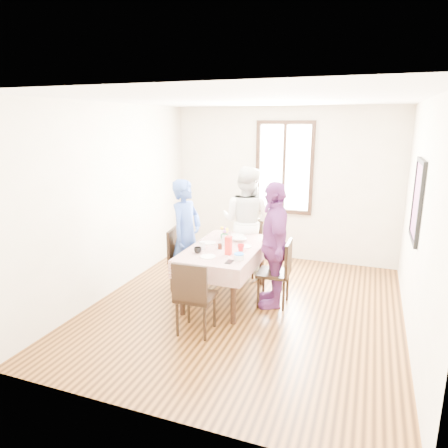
{
  "coord_description": "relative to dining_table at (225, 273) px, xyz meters",
  "views": [
    {
      "loc": [
        1.45,
        -4.79,
        2.45
      ],
      "look_at": [
        -0.36,
        0.15,
        1.1
      ],
      "focal_mm": 32.33,
      "sensor_mm": 36.0,
      "label": 1
    }
  ],
  "objects": [
    {
      "name": "flower_bunch",
      "position": [
        -0.04,
        0.06,
        0.59
      ],
      "size": [
        0.09,
        0.09,
        0.1
      ],
      "primitive_type": null,
      "color": "yellow",
      "rests_on": "flower_vase"
    },
    {
      "name": "mug_flag",
      "position": [
        0.26,
        -0.1,
        0.43
      ],
      "size": [
        0.14,
        0.14,
        0.09
      ],
      "primitive_type": "imported",
      "rotation": [
        0.0,
        0.0,
        0.66
      ],
      "color": "red",
      "rests_on": "tablecloth"
    },
    {
      "name": "drinking_glass",
      "position": [
        -0.25,
        -0.22,
        0.44
      ],
      "size": [
        0.08,
        0.08,
        0.11
      ],
      "primitive_type": "cylinder",
      "color": "silver",
      "rests_on": "tablecloth"
    },
    {
      "name": "flower_vase",
      "position": [
        -0.04,
        0.06,
        0.46
      ],
      "size": [
        0.07,
        0.07,
        0.15
      ],
      "primitive_type": "cylinder",
      "color": "silver",
      "rests_on": "tablecloth"
    },
    {
      "name": "butter_tub",
      "position": [
        0.34,
        -0.43,
        0.42
      ],
      "size": [
        0.14,
        0.14,
        0.07
      ],
      "primitive_type": "cylinder",
      "color": "white",
      "rests_on": "tablecloth"
    },
    {
      "name": "plate_left",
      "position": [
        -0.28,
        0.08,
        0.39
      ],
      "size": [
        0.2,
        0.2,
        0.01
      ],
      "primitive_type": "cylinder",
      "color": "white",
      "rests_on": "tablecloth"
    },
    {
      "name": "chair_near",
      "position": [
        0.0,
        -1.0,
        0.08
      ],
      "size": [
        0.44,
        0.44,
        0.91
      ],
      "primitive_type": "cube",
      "rotation": [
        0.0,
        0.0,
        0.04
      ],
      "color": "black",
      "rests_on": "ground"
    },
    {
      "name": "ground",
      "position": [
        0.36,
        -0.2,
        -0.38
      ],
      "size": [
        4.5,
        4.5,
        0.0
      ],
      "primitive_type": "plane",
      "color": "black",
      "rests_on": "ground"
    },
    {
      "name": "chair_left",
      "position": [
        -0.68,
        0.14,
        0.08
      ],
      "size": [
        0.48,
        0.48,
        0.91
      ],
      "primitive_type": "cube",
      "rotation": [
        0.0,
        0.0,
        -1.42
      ],
      "color": "black",
      "rests_on": "ground"
    },
    {
      "name": "person_right",
      "position": [
        0.66,
        0.05,
        0.48
      ],
      "size": [
        0.73,
        1.08,
        1.7
      ],
      "primitive_type": "imported",
      "rotation": [
        0.0,
        0.0,
        -1.22
      ],
      "color": "#6A2B6B",
      "rests_on": "ground"
    },
    {
      "name": "chair_right",
      "position": [
        0.68,
        0.05,
        0.08
      ],
      "size": [
        0.44,
        0.44,
        0.91
      ],
      "primitive_type": "cube",
      "rotation": [
        0.0,
        0.0,
        1.62
      ],
      "color": "black",
      "rests_on": "ground"
    },
    {
      "name": "window_pane",
      "position": [
        0.36,
        2.04,
        1.27
      ],
      "size": [
        0.9,
        0.02,
        1.5
      ],
      "primitive_type": "cube",
      "color": "white",
      "rests_on": "back_wall"
    },
    {
      "name": "art_poster",
      "position": [
        2.34,
        0.1,
        1.18
      ],
      "size": [
        0.04,
        0.76,
        0.96
      ],
      "primitive_type": "cube",
      "color": "red",
      "rests_on": "right_wall"
    },
    {
      "name": "chair_far",
      "position": [
        0.0,
        1.0,
        0.08
      ],
      "size": [
        0.43,
        0.43,
        0.91
      ],
      "primitive_type": "cube",
      "rotation": [
        0.0,
        0.0,
        3.11
      ],
      "color": "black",
      "rests_on": "ground"
    },
    {
      "name": "dining_table",
      "position": [
        0.0,
        0.0,
        0.0
      ],
      "size": [
        0.82,
        1.46,
        0.75
      ],
      "primitive_type": "cube",
      "color": "black",
      "rests_on": "ground"
    },
    {
      "name": "person_left",
      "position": [
        -0.66,
        0.14,
        0.45
      ],
      "size": [
        0.48,
        0.65,
        1.65
      ],
      "primitive_type": "imported",
      "rotation": [
        0.0,
        0.0,
        1.42
      ],
      "color": "#2F4C96",
      "rests_on": "ground"
    },
    {
      "name": "tablecloth",
      "position": [
        0.0,
        0.0,
        0.38
      ],
      "size": [
        0.94,
        1.58,
        0.01
      ],
      "primitive_type": "cube",
      "color": "#4F0600",
      "rests_on": "dining_table"
    },
    {
      "name": "butter_lid",
      "position": [
        0.34,
        -0.43,
        0.46
      ],
      "size": [
        0.12,
        0.12,
        0.01
      ],
      "primitive_type": "cylinder",
      "color": "blue",
      "rests_on": "butter_tub"
    },
    {
      "name": "window_frame",
      "position": [
        0.36,
        2.03,
        1.27
      ],
      "size": [
        1.02,
        0.06,
        1.62
      ],
      "primitive_type": "cube",
      "color": "black",
      "rests_on": "back_wall"
    },
    {
      "name": "jam_jar",
      "position": [
        -0.03,
        -0.12,
        0.43
      ],
      "size": [
        0.06,
        0.06,
        0.08
      ],
      "primitive_type": "cylinder",
      "color": "black",
      "rests_on": "tablecloth"
    },
    {
      "name": "mug_green",
      "position": [
        -0.13,
        0.32,
        0.43
      ],
      "size": [
        0.12,
        0.12,
        0.09
      ],
      "primitive_type": "imported",
      "rotation": [
        0.0,
        0.0,
        -0.14
      ],
      "color": "#0C7226",
      "rests_on": "tablecloth"
    },
    {
      "name": "plate_far",
      "position": [
        -0.02,
        0.58,
        0.39
      ],
      "size": [
        0.2,
        0.2,
        0.01
      ],
      "primitive_type": "cylinder",
      "color": "white",
      "rests_on": "tablecloth"
    },
    {
      "name": "smartphone",
      "position": [
        0.26,
        -0.57,
        0.39
      ],
      "size": [
        0.08,
        0.15,
        0.01
      ],
      "primitive_type": "cube",
      "color": "black",
      "rests_on": "tablecloth"
    },
    {
      "name": "mug_black",
      "position": [
        -0.25,
        -0.38,
        0.43
      ],
      "size": [
        0.14,
        0.14,
        0.08
      ],
      "primitive_type": "imported",
      "rotation": [
        0.0,
        0.0,
        -0.42
      ],
      "color": "black",
      "rests_on": "tablecloth"
    },
    {
      "name": "plate_right",
      "position": [
        0.25,
        0.09,
        0.39
      ],
      "size": [
        0.2,
        0.2,
        0.01
      ],
      "primitive_type": "cylinder",
      "color": "white",
      "rests_on": "tablecloth"
    },
    {
      "name": "back_wall",
      "position": [
        0.36,
        2.05,
        0.98
      ],
      "size": [
        4.0,
        0.0,
        4.0
      ],
      "primitive_type": "plane",
      "rotation": [
        1.57,
        0.0,
        0.0
      ],
      "color": "beige",
      "rests_on": "ground"
    },
    {
      "name": "person_far",
      "position": [
        0.0,
        0.99,
        0.51
      ],
      "size": [
        0.95,
        0.78,
        1.77
      ],
      "primitive_type": "imported",
      "rotation": [
        0.0,
        0.0,
        3.0
      ],
      "color": "silver",
      "rests_on": "ground"
    },
    {
      "name": "plate_near",
      "position": [
        -0.06,
        -0.48,
        0.39
      ],
      "size": [
        0.2,
        0.2,
        0.01
      ],
      "primitive_type": "cylinder",
      "color": "white",
      "rests_on": "tablecloth"
    },
    {
      "name": "juice_carton",
      "position": [
        0.15,
        -0.29,
        0.51
      ],
      "size": [
        0.08,
        0.08,
        0.24
      ],
      "primitive_type": "cube",
      "color": "red",
      "rests_on": "tablecloth"
    },
    {
      "name": "right_wall",
      "position": [
        2.36,
        -0.2,
        0.98
      ],
      "size": [
        0.0,
        4.5,
        4.5
      ],
      "primitive_type": "plane",
      "rotation": [
        1.57,
        0.0,
        -1.57
      ],
      "color": "beige",
      "rests_on": "ground"
    },
    {
      "name": "serving_bowl",
      "position": [
        0.1,
        0.34,
        0.41
      ],
      "size": [
        0.23,
        0.23,
        0.05
      ],
      "primitive_type": "imported",
      "rotation": [
        0.0,
        0.0,
        0.1
      ],
      "color": "white",
      "rests_on": "tablecloth"
    }
  ]
}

